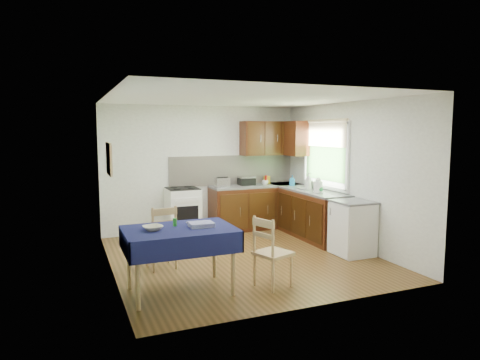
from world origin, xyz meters
name	(u,v)px	position (x,y,z in m)	size (l,w,h in m)	color
floor	(243,257)	(0.00, 0.00, 0.00)	(4.20, 4.20, 0.00)	#4B3314
ceiling	(243,98)	(0.00, 0.00, 2.50)	(4.00, 4.20, 0.02)	white
wall_back	(203,168)	(0.00, 2.10, 1.25)	(4.00, 0.02, 2.50)	silver
wall_front	(315,199)	(0.00, -2.10, 1.25)	(4.00, 0.02, 2.50)	silver
wall_left	(110,185)	(-2.00, 0.00, 1.25)	(0.02, 4.20, 2.50)	silver
wall_right	(349,174)	(2.00, 0.00, 1.25)	(0.02, 4.20, 2.50)	silver
base_cabinets	(281,211)	(1.36, 1.26, 0.43)	(1.90, 2.30, 0.86)	black
worktop_back	(256,186)	(1.05, 1.80, 0.88)	(1.90, 0.60, 0.04)	slate
worktop_right	(313,191)	(1.70, 0.65, 0.88)	(0.60, 1.70, 0.04)	slate
worktop_corner	(284,184)	(1.70, 1.80, 0.88)	(0.60, 0.60, 0.04)	slate
splashback	(233,170)	(0.65, 2.08, 1.20)	(2.70, 0.02, 0.60)	beige
upper_cabinets	(277,138)	(1.52, 1.80, 1.85)	(1.20, 0.85, 0.70)	black
stove	(183,211)	(-0.50, 1.80, 0.46)	(0.60, 0.61, 0.92)	white
window	(325,150)	(1.97, 0.70, 1.65)	(0.04, 1.48, 1.26)	#2E5924
fridge	(353,228)	(1.70, -0.55, 0.44)	(0.58, 0.60, 0.89)	white
corkboard	(109,159)	(-1.97, 0.30, 1.60)	(0.04, 0.62, 0.47)	tan
dining_table	(179,237)	(-1.30, -1.09, 0.71)	(1.34, 0.91, 0.82)	#0E103B
chair_far	(162,235)	(-1.31, -0.09, 0.49)	(0.45, 0.45, 0.94)	tan
chair_near	(270,250)	(-0.18, -1.36, 0.49)	(0.52, 0.52, 0.93)	tan
toaster	(222,182)	(0.28, 1.72, 0.99)	(0.27, 0.17, 0.21)	silver
sandwich_press	(246,181)	(0.86, 1.85, 0.99)	(0.31, 0.27, 0.18)	black
sauce_bottle	(266,180)	(1.24, 1.74, 1.00)	(0.04, 0.04, 0.19)	red
yellow_packet	(267,180)	(1.36, 1.94, 0.98)	(0.12, 0.08, 0.16)	gold
dish_rack	(310,188)	(1.72, 0.81, 0.92)	(0.38, 0.29, 0.18)	gray
kettle	(318,186)	(1.65, 0.41, 1.02)	(0.16, 0.16, 0.27)	white
cup	(265,182)	(1.22, 1.73, 0.95)	(0.13, 0.13, 0.10)	silver
soap_bottle_a	(309,182)	(1.64, 0.72, 1.06)	(0.12, 0.12, 0.32)	white
soap_bottle_b	(292,180)	(1.67, 1.40, 1.01)	(0.10, 0.10, 0.21)	#2077BE
soap_bottle_c	(319,188)	(1.67, 0.39, 0.99)	(0.13, 0.13, 0.17)	green
plate_bowl	(153,228)	(-1.62, -1.07, 0.84)	(0.23, 0.23, 0.06)	beige
book	(191,224)	(-1.12, -0.95, 0.82)	(0.15, 0.21, 0.02)	white
spice_jar	(175,222)	(-1.32, -0.95, 0.87)	(0.05, 0.05, 0.10)	#238325
tea_towel	(201,224)	(-1.02, -1.10, 0.84)	(0.30, 0.24, 0.05)	navy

